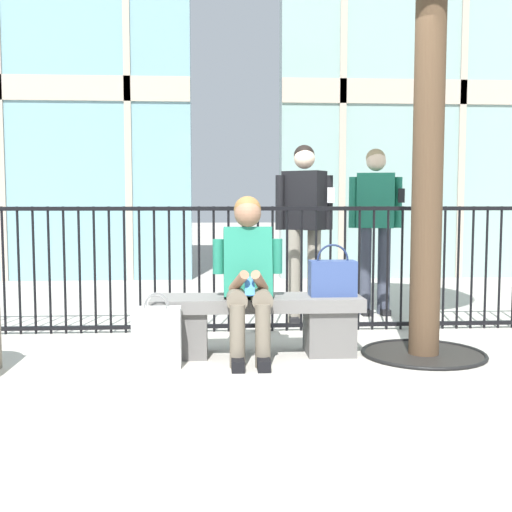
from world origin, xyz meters
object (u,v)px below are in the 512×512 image
Objects in this scene: bystander_at_railing at (304,219)px; bystander_further_back at (375,218)px; stone_bench at (257,319)px; handbag_on_bench at (332,277)px; shopping_bag at (157,337)px; seated_person_with_phone at (248,272)px.

bystander_at_railing is 0.88m from bystander_further_back.
stone_bench is 4.01× the size of handbag_on_bench.
bystander_at_railing is (1.27, 1.62, 0.78)m from shopping_bag.
bystander_further_back is at bearing 52.11° from seated_person_with_phone.
stone_bench is 0.41m from seated_person_with_phone.
handbag_on_bench is (0.65, 0.12, -0.06)m from seated_person_with_phone.
handbag_on_bench is 1.89m from bystander_further_back.
bystander_at_railing and bystander_further_back have the same top height.
bystander_further_back is at bearing 51.52° from stone_bench.
handbag_on_bench is 1.36m from bystander_at_railing.
bystander_at_railing reaches higher than shopping_bag.
seated_person_with_phone reaches higher than stone_bench.
shopping_bag is (-0.73, -0.34, -0.05)m from stone_bench.
handbag_on_bench reaches higher than shopping_bag.
handbag_on_bench is at bearing 10.31° from seated_person_with_phone.
seated_person_with_phone is at bearing -113.37° from bystander_at_railing.
handbag_on_bench is at bearing -114.04° from bystander_further_back.
shopping_bag is at bearing -128.01° from bystander_at_railing.
stone_bench is 3.03× the size of shopping_bag.
shopping_bag reaches higher than stone_bench.
bystander_at_railing is (-0.04, 1.29, 0.41)m from handbag_on_bench.
stone_bench is at bearing 24.87° from shopping_bag.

